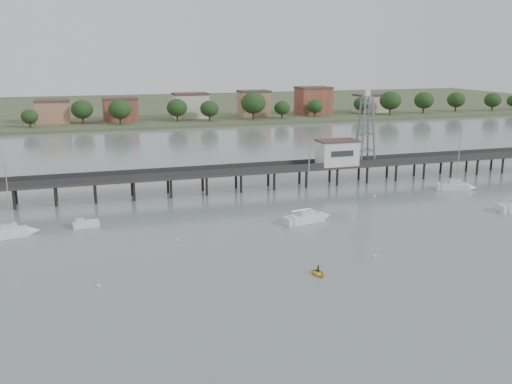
# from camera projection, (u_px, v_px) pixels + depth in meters

# --- Properties ---
(ground_plane) EXTENTS (500.00, 500.00, 0.00)m
(ground_plane) POSITION_uv_depth(u_px,v_px,m) (366.00, 324.00, 58.17)
(ground_plane) COLOR slate
(ground_plane) RESTS_ON ground
(pier) EXTENTS (150.00, 5.00, 5.50)m
(pier) POSITION_uv_depth(u_px,v_px,m) (222.00, 173.00, 112.87)
(pier) COLOR #2D2823
(pier) RESTS_ON ground
(pier_building) EXTENTS (8.40, 5.40, 5.30)m
(pier_building) POSITION_uv_depth(u_px,v_px,m) (337.00, 152.00, 119.50)
(pier_building) COLOR silver
(pier_building) RESTS_ON ground
(lattice_tower) EXTENTS (3.20, 3.20, 15.50)m
(lattice_tower) POSITION_uv_depth(u_px,v_px,m) (366.00, 130.00, 120.35)
(lattice_tower) COLOR slate
(lattice_tower) RESTS_ON ground
(sailboat_b) EXTENTS (7.33, 3.52, 11.77)m
(sailboat_b) POSITION_uv_depth(u_px,v_px,m) (17.00, 232.00, 85.89)
(sailboat_b) COLOR silver
(sailboat_b) RESTS_ON ground
(sailboat_e) EXTENTS (7.55, 4.56, 12.11)m
(sailboat_e) POSITION_uv_depth(u_px,v_px,m) (460.00, 187.00, 115.21)
(sailboat_e) COLOR silver
(sailboat_e) RESTS_ON ground
(sailboat_c) EXTENTS (8.34, 4.05, 13.28)m
(sailboat_c) POSITION_uv_depth(u_px,v_px,m) (312.00, 217.00, 93.65)
(sailboat_c) COLOR silver
(sailboat_c) RESTS_ON ground
(white_tender) EXTENTS (4.17, 2.05, 1.57)m
(white_tender) POSITION_uv_depth(u_px,v_px,m) (85.00, 224.00, 90.49)
(white_tender) COLOR silver
(white_tender) RESTS_ON ground
(yellow_dinghy) EXTENTS (1.88, 0.58, 2.62)m
(yellow_dinghy) POSITION_uv_depth(u_px,v_px,m) (318.00, 274.00, 71.14)
(yellow_dinghy) COLOR yellow
(yellow_dinghy) RESTS_ON ground
(dinghy_occupant) EXTENTS (0.56, 1.07, 0.24)m
(dinghy_occupant) POSITION_uv_depth(u_px,v_px,m) (318.00, 274.00, 71.14)
(dinghy_occupant) COLOR black
(dinghy_occupant) RESTS_ON ground
(mooring_buoys) EXTENTS (91.79, 30.47, 0.39)m
(mooring_buoys) POSITION_uv_depth(u_px,v_px,m) (278.00, 236.00, 85.94)
(mooring_buoys) COLOR beige
(mooring_buoys) RESTS_ON ground
(far_shore) EXTENTS (500.00, 170.00, 10.40)m
(far_shore) POSITION_uv_depth(u_px,v_px,m) (133.00, 108.00, 280.06)
(far_shore) COLOR #475133
(far_shore) RESTS_ON ground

